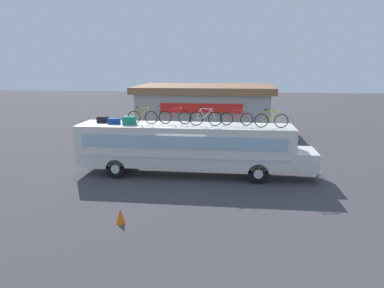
# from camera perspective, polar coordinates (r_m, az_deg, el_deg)

# --- Properties ---
(ground_plane) EXTENTS (120.00, 120.00, 0.00)m
(ground_plane) POSITION_cam_1_polar(r_m,az_deg,el_deg) (19.66, -1.16, -4.92)
(ground_plane) COLOR #423F44
(bus) EXTENTS (12.80, 2.38, 2.78)m
(bus) POSITION_cam_1_polar(r_m,az_deg,el_deg) (19.20, -0.43, -0.28)
(bus) COLOR silver
(bus) RESTS_ON ground
(luggage_bag_1) EXTENTS (0.54, 0.42, 0.33)m
(luggage_bag_1) POSITION_cam_1_polar(r_m,az_deg,el_deg) (20.42, -14.17, 3.85)
(luggage_bag_1) COLOR black
(luggage_bag_1) RESTS_ON bus
(luggage_bag_2) EXTENTS (0.62, 0.33, 0.30)m
(luggage_bag_2) POSITION_cam_1_polar(r_m,az_deg,el_deg) (19.76, -12.39, 3.61)
(luggage_bag_2) COLOR #193899
(luggage_bag_2) RESTS_ON bus
(luggage_bag_3) EXTENTS (0.64, 0.53, 0.43)m
(luggage_bag_3) POSITION_cam_1_polar(r_m,az_deg,el_deg) (19.41, -10.04, 3.74)
(luggage_bag_3) COLOR #1E7F66
(luggage_bag_3) RESTS_ON bus
(rooftop_bicycle_1) EXTENTS (1.67, 0.44, 0.95)m
(rooftop_bicycle_1) POSITION_cam_1_polar(r_m,az_deg,el_deg) (19.39, -7.94, 4.33)
(rooftop_bicycle_1) COLOR black
(rooftop_bicycle_1) RESTS_ON bus
(rooftop_bicycle_2) EXTENTS (1.78, 0.44, 0.95)m
(rooftop_bicycle_2) POSITION_cam_1_polar(r_m,az_deg,el_deg) (19.26, -2.76, 4.39)
(rooftop_bicycle_2) COLOR black
(rooftop_bicycle_2) RESTS_ON bus
(rooftop_bicycle_3) EXTENTS (1.74, 0.44, 0.98)m
(rooftop_bicycle_3) POSITION_cam_1_polar(r_m,az_deg,el_deg) (18.69, 2.20, 4.18)
(rooftop_bicycle_3) COLOR black
(rooftop_bicycle_3) RESTS_ON bus
(rooftop_bicycle_4) EXTENTS (1.74, 0.44, 0.91)m
(rooftop_bicycle_4) POSITION_cam_1_polar(r_m,az_deg,el_deg) (18.92, 7.16, 4.11)
(rooftop_bicycle_4) COLOR black
(rooftop_bicycle_4) RESTS_ON bus
(rooftop_bicycle_5) EXTENTS (1.71, 0.44, 0.95)m
(rooftop_bicycle_5) POSITION_cam_1_polar(r_m,az_deg,el_deg) (18.55, 12.60, 3.78)
(rooftop_bicycle_5) COLOR black
(rooftop_bicycle_5) RESTS_ON bus
(roadside_building) EXTENTS (11.72, 7.89, 4.13)m
(roadside_building) POSITION_cam_1_polar(r_m,az_deg,el_deg) (31.83, 2.06, 5.74)
(roadside_building) COLOR #9E9E99
(roadside_building) RESTS_ON ground
(traffic_cone) EXTENTS (0.35, 0.35, 0.60)m
(traffic_cone) POSITION_cam_1_polar(r_m,az_deg,el_deg) (14.07, -11.41, -11.24)
(traffic_cone) COLOR orange
(traffic_cone) RESTS_ON ground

